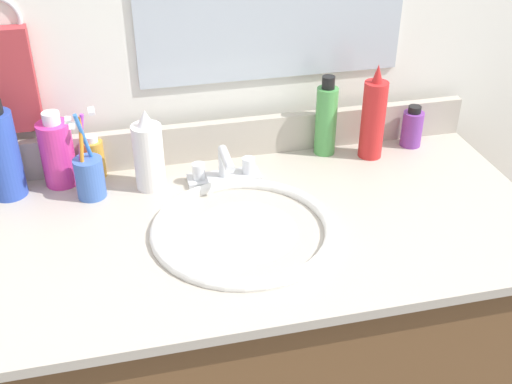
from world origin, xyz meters
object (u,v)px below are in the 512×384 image
at_px(faucet, 224,170).
at_px(bottle_shampoo_blue, 1,153).
at_px(bottle_cream_purple, 412,128).
at_px(bottle_lotion_white, 149,154).
at_px(bottle_oil_amber, 94,158).
at_px(bottle_spray_red, 373,118).
at_px(hand_towel, 8,81).
at_px(bottle_soap_pink, 57,152).
at_px(cup_blue_plastic, 89,175).
at_px(bottle_toner_green, 326,119).

xyz_separation_m(faucet, bottle_shampoo_blue, (-0.45, 0.05, 0.07)).
height_order(bottle_cream_purple, bottle_lotion_white, bottle_lotion_white).
relative_size(bottle_cream_purple, bottle_shampoo_blue, 0.48).
distance_m(bottle_cream_purple, bottle_oil_amber, 0.74).
distance_m(bottle_spray_red, bottle_lotion_white, 0.51).
relative_size(hand_towel, faucet, 1.38).
bearing_deg(bottle_soap_pink, cup_blue_plastic, -48.56).
bearing_deg(bottle_spray_red, bottle_lotion_white, -177.44).
relative_size(bottle_shampoo_blue, bottle_lotion_white, 1.19).
height_order(faucet, bottle_cream_purple, bottle_cream_purple).
bearing_deg(bottle_spray_red, bottle_oil_amber, 175.30).
bearing_deg(bottle_spray_red, faucet, -173.72).
xyz_separation_m(bottle_cream_purple, bottle_lotion_white, (-0.63, -0.05, 0.03)).
xyz_separation_m(faucet, cup_blue_plastic, (-0.28, 0.01, 0.02)).
bearing_deg(bottle_oil_amber, hand_towel, 163.55).
bearing_deg(cup_blue_plastic, faucet, -1.25).
height_order(bottle_shampoo_blue, cup_blue_plastic, bottle_shampoo_blue).
height_order(hand_towel, bottle_cream_purple, hand_towel).
relative_size(faucet, bottle_toner_green, 0.84).
bearing_deg(bottle_oil_amber, bottle_toner_green, -1.27).
distance_m(faucet, cup_blue_plastic, 0.28).
relative_size(bottle_spray_red, bottle_oil_amber, 2.28).
bearing_deg(bottle_oil_amber, faucet, -18.41).
bearing_deg(bottle_shampoo_blue, bottle_lotion_white, -7.06).
relative_size(faucet, bottle_spray_red, 0.71).
relative_size(bottle_spray_red, bottle_lotion_white, 1.25).
bearing_deg(bottle_spray_red, bottle_soap_pink, 176.94).
xyz_separation_m(faucet, bottle_toner_green, (0.25, 0.08, 0.06)).
distance_m(bottle_spray_red, cup_blue_plastic, 0.64).
height_order(faucet, cup_blue_plastic, cup_blue_plastic).
height_order(hand_towel, bottle_oil_amber, hand_towel).
distance_m(bottle_shampoo_blue, bottle_soap_pink, 0.11).
distance_m(bottle_spray_red, bottle_shampoo_blue, 0.80).
bearing_deg(bottle_shampoo_blue, hand_towel, 70.36).
distance_m(bottle_spray_red, bottle_soap_pink, 0.70).
relative_size(hand_towel, bottle_lotion_white, 1.23).
bearing_deg(bottle_spray_red, cup_blue_plastic, -177.06).
relative_size(hand_towel, bottle_soap_pink, 1.32).
relative_size(hand_towel, bottle_shampoo_blue, 1.03).
distance_m(bottle_toner_green, cup_blue_plastic, 0.54).
height_order(bottle_spray_red, bottle_cream_purple, bottle_spray_red).
height_order(bottle_spray_red, bottle_soap_pink, bottle_spray_red).
bearing_deg(bottle_toner_green, cup_blue_plastic, -172.33).
xyz_separation_m(bottle_lotion_white, bottle_oil_amber, (-0.11, 0.07, -0.03)).
distance_m(bottle_shampoo_blue, bottle_oil_amber, 0.19).
bearing_deg(bottle_oil_amber, cup_blue_plastic, -97.72).
distance_m(hand_towel, bottle_cream_purple, 0.91).
relative_size(bottle_lotion_white, bottle_oil_amber, 1.82).
xyz_separation_m(bottle_cream_purple, bottle_soap_pink, (-0.81, 0.01, 0.03)).
bearing_deg(bottle_cream_purple, bottle_spray_red, -166.47).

